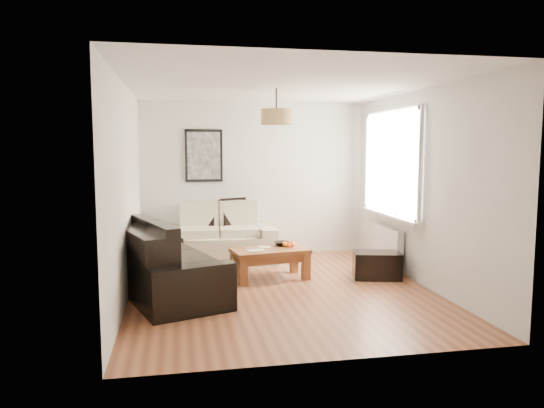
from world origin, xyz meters
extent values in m
plane|color=brown|center=(0.00, 0.00, 0.00)|extent=(4.50, 4.50, 0.00)
cube|color=white|center=(1.82, 0.80, 0.38)|extent=(0.10, 0.90, 0.52)
cylinder|color=tan|center=(0.00, 0.30, 2.23)|extent=(0.40, 0.40, 0.20)
cube|color=black|center=(1.45, 0.31, 0.19)|extent=(0.73, 0.57, 0.37)
cube|color=black|center=(-0.86, 2.00, 0.75)|extent=(0.39, 0.27, 0.38)
cube|color=black|center=(-0.38, 2.00, 0.78)|extent=(0.46, 0.29, 0.45)
imported|color=black|center=(0.17, 0.76, 0.45)|extent=(0.24, 0.24, 0.06)
sphere|color=orange|center=(0.23, 0.56, 0.47)|extent=(0.08, 0.08, 0.06)
sphere|color=#DD4612|center=(0.29, 0.64, 0.47)|extent=(0.11, 0.11, 0.09)
sphere|color=orange|center=(0.20, 0.67, 0.47)|extent=(0.09, 0.09, 0.08)
cube|color=silver|center=(-0.24, 0.48, 0.43)|extent=(0.23, 0.17, 0.01)
camera|label=1|loc=(-1.28, -6.23, 1.81)|focal=33.19mm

